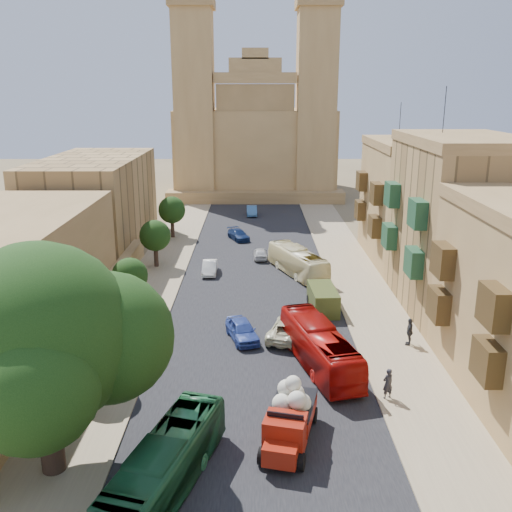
{
  "coord_description": "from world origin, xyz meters",
  "views": [
    {
      "loc": [
        -0.12,
        -18.85,
        17.04
      ],
      "look_at": [
        0.0,
        26.0,
        4.0
      ],
      "focal_mm": 40.0,
      "sensor_mm": 36.0,
      "label": 1
    }
  ],
  "objects_px": {
    "car_white_b": "(260,253)",
    "pedestrian_c": "(410,332)",
    "bus_red_east": "(319,347)",
    "bus_cream_east": "(298,262)",
    "car_white_a": "(210,267)",
    "street_tree_c": "(155,236)",
    "street_tree_d": "(172,210)",
    "bus_green_north": "(166,465)",
    "red_truck": "(290,417)",
    "pedestrian_a": "(388,384)",
    "street_tree_a": "(86,332)",
    "street_tree_b": "(130,276)",
    "car_blue_b": "(252,211)",
    "ficus_tree": "(42,342)",
    "olive_pickup": "(323,299)",
    "car_dkblue": "(238,235)",
    "car_blue_a": "(242,330)",
    "church": "(255,137)",
    "car_cream": "(289,329)"
  },
  "relations": [
    {
      "from": "car_white_b",
      "to": "pedestrian_c",
      "type": "xyz_separation_m",
      "value": [
        10.13,
        -21.17,
        0.39
      ]
    },
    {
      "from": "bus_red_east",
      "to": "bus_cream_east",
      "type": "relative_size",
      "value": 1.06
    },
    {
      "from": "car_white_a",
      "to": "car_white_b",
      "type": "relative_size",
      "value": 1.09
    },
    {
      "from": "street_tree_c",
      "to": "street_tree_d",
      "type": "bearing_deg",
      "value": 90.0
    },
    {
      "from": "bus_green_north",
      "to": "bus_cream_east",
      "type": "height_order",
      "value": "bus_green_north"
    },
    {
      "from": "red_truck",
      "to": "bus_cream_east",
      "type": "bearing_deg",
      "value": 85.0
    },
    {
      "from": "pedestrian_a",
      "to": "pedestrian_c",
      "type": "xyz_separation_m",
      "value": [
        3.13,
        7.19,
        0.05
      ]
    },
    {
      "from": "pedestrian_a",
      "to": "street_tree_c",
      "type": "bearing_deg",
      "value": -80.12
    },
    {
      "from": "street_tree_a",
      "to": "street_tree_b",
      "type": "xyz_separation_m",
      "value": [
        0.0,
        12.0,
        -0.52
      ]
    },
    {
      "from": "car_blue_b",
      "to": "street_tree_d",
      "type": "bearing_deg",
      "value": -128.85
    },
    {
      "from": "street_tree_c",
      "to": "street_tree_d",
      "type": "distance_m",
      "value": 12.0
    },
    {
      "from": "ficus_tree",
      "to": "street_tree_a",
      "type": "xyz_separation_m",
      "value": [
        -0.6,
        7.99,
        -3.01
      ]
    },
    {
      "from": "olive_pickup",
      "to": "bus_green_north",
      "type": "distance_m",
      "value": 23.53
    },
    {
      "from": "car_white_a",
      "to": "car_white_b",
      "type": "xyz_separation_m",
      "value": [
        4.96,
        5.07,
        -0.03
      ]
    },
    {
      "from": "car_dkblue",
      "to": "ficus_tree",
      "type": "bearing_deg",
      "value": -122.46
    },
    {
      "from": "street_tree_a",
      "to": "bus_cream_east",
      "type": "xyz_separation_m",
      "value": [
        14.0,
        21.32,
        -2.17
      ]
    },
    {
      "from": "car_blue_a",
      "to": "bus_green_north",
      "type": "bearing_deg",
      "value": -117.67
    },
    {
      "from": "bus_red_east",
      "to": "pedestrian_a",
      "type": "distance_m",
      "value": 5.33
    },
    {
      "from": "car_white_b",
      "to": "bus_red_east",
      "type": "bearing_deg",
      "value": 96.87
    },
    {
      "from": "street_tree_a",
      "to": "bus_green_north",
      "type": "height_order",
      "value": "street_tree_a"
    },
    {
      "from": "street_tree_d",
      "to": "car_white_a",
      "type": "xyz_separation_m",
      "value": [
        5.54,
        -14.35,
        -2.7
      ]
    },
    {
      "from": "church",
      "to": "bus_green_north",
      "type": "height_order",
      "value": "church"
    },
    {
      "from": "car_blue_a",
      "to": "car_blue_b",
      "type": "distance_m",
      "value": 42.01
    },
    {
      "from": "street_tree_d",
      "to": "pedestrian_a",
      "type": "height_order",
      "value": "street_tree_d"
    },
    {
      "from": "street_tree_c",
      "to": "car_dkblue",
      "type": "bearing_deg",
      "value": 53.44
    },
    {
      "from": "car_dkblue",
      "to": "pedestrian_c",
      "type": "bearing_deg",
      "value": -89.23
    },
    {
      "from": "car_blue_a",
      "to": "car_white_a",
      "type": "distance_m",
      "value": 15.58
    },
    {
      "from": "church",
      "to": "street_tree_c",
      "type": "distance_m",
      "value": 44.23
    },
    {
      "from": "street_tree_c",
      "to": "bus_cream_east",
      "type": "xyz_separation_m",
      "value": [
        14.0,
        -2.68,
        -1.9
      ]
    },
    {
      "from": "street_tree_d",
      "to": "car_dkblue",
      "type": "bearing_deg",
      "value": -8.9
    },
    {
      "from": "bus_green_north",
      "to": "car_white_b",
      "type": "distance_m",
      "value": 36.5
    },
    {
      "from": "bus_green_north",
      "to": "car_dkblue",
      "type": "relative_size",
      "value": 2.28
    },
    {
      "from": "bus_green_north",
      "to": "car_dkblue",
      "type": "xyz_separation_m",
      "value": [
        1.97,
        44.24,
        -0.71
      ]
    },
    {
      "from": "bus_cream_east",
      "to": "car_white_a",
      "type": "distance_m",
      "value": 8.5
    },
    {
      "from": "street_tree_d",
      "to": "car_white_b",
      "type": "relative_size",
      "value": 1.43
    },
    {
      "from": "red_truck",
      "to": "car_white_b",
      "type": "xyz_separation_m",
      "value": [
        -1.13,
        32.58,
        -0.83
      ]
    },
    {
      "from": "red_truck",
      "to": "street_tree_b",
      "type": "bearing_deg",
      "value": 123.08
    },
    {
      "from": "car_blue_a",
      "to": "car_cream",
      "type": "height_order",
      "value": "car_blue_a"
    },
    {
      "from": "car_blue_a",
      "to": "car_cream",
      "type": "bearing_deg",
      "value": -12.27
    },
    {
      "from": "street_tree_d",
      "to": "car_cream",
      "type": "xyz_separation_m",
      "value": [
        12.3,
        -29.26,
        -2.61
      ]
    },
    {
      "from": "street_tree_c",
      "to": "car_white_a",
      "type": "height_order",
      "value": "street_tree_c"
    },
    {
      "from": "church",
      "to": "car_dkblue",
      "type": "bearing_deg",
      "value": -93.64
    },
    {
      "from": "car_white_a",
      "to": "car_dkblue",
      "type": "bearing_deg",
      "value": 78.53
    },
    {
      "from": "church",
      "to": "red_truck",
      "type": "bearing_deg",
      "value": -88.71
    },
    {
      "from": "car_blue_a",
      "to": "car_blue_b",
      "type": "xyz_separation_m",
      "value": [
        0.5,
        42.01,
        -0.05
      ]
    },
    {
      "from": "ficus_tree",
      "to": "car_dkblue",
      "type": "distance_m",
      "value": 43.77
    },
    {
      "from": "street_tree_a",
      "to": "bus_cream_east",
      "type": "relative_size",
      "value": 0.56
    },
    {
      "from": "red_truck",
      "to": "car_blue_b",
      "type": "distance_m",
      "value": 54.36
    },
    {
      "from": "street_tree_c",
      "to": "pedestrian_a",
      "type": "height_order",
      "value": "street_tree_c"
    },
    {
      "from": "street_tree_d",
      "to": "car_white_b",
      "type": "height_order",
      "value": "street_tree_d"
    }
  ]
}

